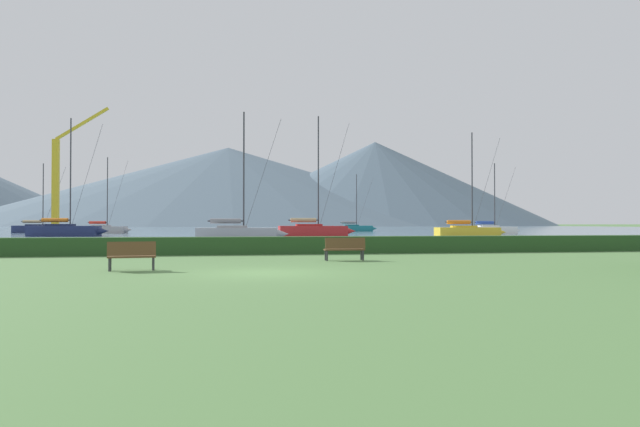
{
  "coord_description": "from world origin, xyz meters",
  "views": [
    {
      "loc": [
        -1.33,
        -18.02,
        1.56
      ],
      "look_at": [
        11.09,
        54.11,
        2.74
      ],
      "focal_mm": 32.54,
      "sensor_mm": 36.0,
      "label": 1
    }
  ],
  "objects_px": {
    "sailboat_slip_7": "(468,231)",
    "sailboat_slip_1": "(65,230)",
    "park_bench_under_tree": "(132,254)",
    "sailboat_slip_0": "(354,228)",
    "dock_crane": "(58,192)",
    "sailboat_slip_4": "(104,229)",
    "park_bench_near_path": "(345,248)",
    "sailboat_slip_9": "(40,228)",
    "sailboat_slip_12": "(238,233)",
    "sailboat_slip_2": "(492,230)",
    "sailboat_slip_3": "(314,230)"
  },
  "relations": [
    {
      "from": "sailboat_slip_0",
      "to": "park_bench_under_tree",
      "type": "xyz_separation_m",
      "value": [
        -26.73,
        -82.72,
        -0.12
      ]
    },
    {
      "from": "sailboat_slip_3",
      "to": "sailboat_slip_4",
      "type": "distance_m",
      "value": 37.12
    },
    {
      "from": "sailboat_slip_12",
      "to": "park_bench_near_path",
      "type": "xyz_separation_m",
      "value": [
        3.51,
        -28.83,
        -0.16
      ]
    },
    {
      "from": "sailboat_slip_12",
      "to": "dock_crane",
      "type": "bearing_deg",
      "value": 132.5
    },
    {
      "from": "sailboat_slip_1",
      "to": "sailboat_slip_7",
      "type": "distance_m",
      "value": 45.87
    },
    {
      "from": "sailboat_slip_1",
      "to": "park_bench_near_path",
      "type": "relative_size",
      "value": 8.19
    },
    {
      "from": "sailboat_slip_1",
      "to": "sailboat_slip_4",
      "type": "bearing_deg",
      "value": 94.13
    },
    {
      "from": "sailboat_slip_2",
      "to": "park_bench_near_path",
      "type": "xyz_separation_m",
      "value": [
        -30.85,
        -49.28,
        -0.1
      ]
    },
    {
      "from": "sailboat_slip_1",
      "to": "sailboat_slip_9",
      "type": "bearing_deg",
      "value": 118.21
    },
    {
      "from": "sailboat_slip_1",
      "to": "sailboat_slip_3",
      "type": "distance_m",
      "value": 28.86
    },
    {
      "from": "sailboat_slip_9",
      "to": "dock_crane",
      "type": "bearing_deg",
      "value": -61.52
    },
    {
      "from": "sailboat_slip_0",
      "to": "dock_crane",
      "type": "bearing_deg",
      "value": -152.62
    },
    {
      "from": "sailboat_slip_0",
      "to": "park_bench_near_path",
      "type": "relative_size",
      "value": 6.17
    },
    {
      "from": "sailboat_slip_7",
      "to": "sailboat_slip_1",
      "type": "bearing_deg",
      "value": 168.82
    },
    {
      "from": "sailboat_slip_4",
      "to": "sailboat_slip_12",
      "type": "bearing_deg",
      "value": -50.32
    },
    {
      "from": "sailboat_slip_1",
      "to": "park_bench_near_path",
      "type": "bearing_deg",
      "value": -58.22
    },
    {
      "from": "sailboat_slip_4",
      "to": "park_bench_near_path",
      "type": "bearing_deg",
      "value": -58.12
    },
    {
      "from": "sailboat_slip_9",
      "to": "dock_crane",
      "type": "height_order",
      "value": "dock_crane"
    },
    {
      "from": "sailboat_slip_1",
      "to": "sailboat_slip_7",
      "type": "bearing_deg",
      "value": -8.74
    },
    {
      "from": "sailboat_slip_0",
      "to": "sailboat_slip_7",
      "type": "bearing_deg",
      "value": -85.58
    },
    {
      "from": "sailboat_slip_9",
      "to": "park_bench_near_path",
      "type": "bearing_deg",
      "value": -60.31
    },
    {
      "from": "sailboat_slip_3",
      "to": "park_bench_near_path",
      "type": "bearing_deg",
      "value": -97.55
    },
    {
      "from": "sailboat_slip_9",
      "to": "sailboat_slip_12",
      "type": "xyz_separation_m",
      "value": [
        29.23,
        -43.64,
        -0.0
      ]
    },
    {
      "from": "sailboat_slip_1",
      "to": "park_bench_under_tree",
      "type": "height_order",
      "value": "sailboat_slip_1"
    },
    {
      "from": "sailboat_slip_1",
      "to": "sailboat_slip_2",
      "type": "distance_m",
      "value": 53.67
    },
    {
      "from": "sailboat_slip_3",
      "to": "sailboat_slip_2",
      "type": "bearing_deg",
      "value": 16.18
    },
    {
      "from": "park_bench_under_tree",
      "to": "sailboat_slip_7",
      "type": "bearing_deg",
      "value": 46.77
    },
    {
      "from": "sailboat_slip_1",
      "to": "sailboat_slip_9",
      "type": "height_order",
      "value": "sailboat_slip_1"
    },
    {
      "from": "sailboat_slip_0",
      "to": "park_bench_under_tree",
      "type": "height_order",
      "value": "sailboat_slip_0"
    },
    {
      "from": "park_bench_near_path",
      "to": "sailboat_slip_9",
      "type": "bearing_deg",
      "value": 114.36
    },
    {
      "from": "sailboat_slip_0",
      "to": "park_bench_near_path",
      "type": "distance_m",
      "value": 81.14
    },
    {
      "from": "sailboat_slip_0",
      "to": "sailboat_slip_9",
      "type": "relative_size",
      "value": 0.96
    },
    {
      "from": "sailboat_slip_7",
      "to": "park_bench_under_tree",
      "type": "relative_size",
      "value": 7.34
    },
    {
      "from": "park_bench_near_path",
      "to": "sailboat_slip_0",
      "type": "bearing_deg",
      "value": 76.64
    },
    {
      "from": "sailboat_slip_4",
      "to": "dock_crane",
      "type": "xyz_separation_m",
      "value": [
        -3.86,
        -10.17,
        4.95
      ]
    },
    {
      "from": "sailboat_slip_0",
      "to": "sailboat_slip_7",
      "type": "height_order",
      "value": "sailboat_slip_7"
    },
    {
      "from": "dock_crane",
      "to": "park_bench_under_tree",
      "type": "bearing_deg",
      "value": -73.36
    },
    {
      "from": "sailboat_slip_12",
      "to": "sailboat_slip_2",
      "type": "bearing_deg",
      "value": 34.28
    },
    {
      "from": "sailboat_slip_0",
      "to": "sailboat_slip_4",
      "type": "relative_size",
      "value": 0.92
    },
    {
      "from": "sailboat_slip_0",
      "to": "sailboat_slip_9",
      "type": "xyz_separation_m",
      "value": [
        -51.56,
        -6.46,
        0.05
      ]
    },
    {
      "from": "sailboat_slip_0",
      "to": "sailboat_slip_4",
      "type": "bearing_deg",
      "value": -162.56
    },
    {
      "from": "sailboat_slip_0",
      "to": "sailboat_slip_12",
      "type": "height_order",
      "value": "sailboat_slip_12"
    },
    {
      "from": "sailboat_slip_12",
      "to": "park_bench_near_path",
      "type": "bearing_deg",
      "value": -79.53
    },
    {
      "from": "sailboat_slip_7",
      "to": "park_bench_under_tree",
      "type": "bearing_deg",
      "value": -122.71
    },
    {
      "from": "sailboat_slip_4",
      "to": "sailboat_slip_9",
      "type": "distance_m",
      "value": 12.1
    },
    {
      "from": "sailboat_slip_9",
      "to": "park_bench_under_tree",
      "type": "bearing_deg",
      "value": -66.59
    },
    {
      "from": "sailboat_slip_3",
      "to": "sailboat_slip_7",
      "type": "height_order",
      "value": "sailboat_slip_3"
    },
    {
      "from": "sailboat_slip_1",
      "to": "dock_crane",
      "type": "bearing_deg",
      "value": 116.05
    },
    {
      "from": "sailboat_slip_1",
      "to": "park_bench_near_path",
      "type": "xyz_separation_m",
      "value": [
        22.8,
        -47.79,
        -0.23
      ]
    },
    {
      "from": "sailboat_slip_7",
      "to": "sailboat_slip_9",
      "type": "distance_m",
      "value": 65.42
    }
  ]
}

